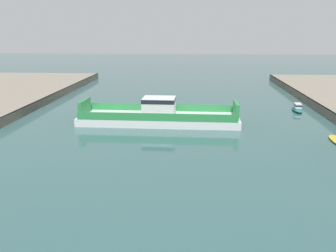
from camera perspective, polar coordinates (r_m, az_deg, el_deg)
chain_ferry at (r=56.48m, az=-1.33°, el=1.58°), size 23.52×7.58×3.81m
moored_boat_mid_left at (r=68.39m, az=18.67°, el=2.53°), size 1.81×5.18×1.39m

